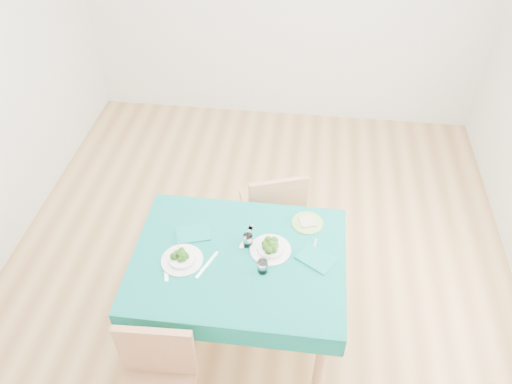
# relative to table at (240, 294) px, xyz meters

# --- Properties ---
(room_shell) EXTENTS (4.02, 4.52, 2.73)m
(room_shell) POSITION_rel_table_xyz_m (0.05, 0.50, 0.97)
(room_shell) COLOR #9F7342
(room_shell) RESTS_ON ground
(table) EXTENTS (1.30, 0.99, 0.76)m
(table) POSITION_rel_table_xyz_m (0.00, 0.00, 0.00)
(table) COLOR #09665E
(table) RESTS_ON ground
(chair_far) EXTENTS (0.56, 0.58, 1.07)m
(chair_far) POSITION_rel_table_xyz_m (0.13, 0.82, 0.15)
(chair_far) COLOR #AB7650
(chair_far) RESTS_ON ground
(bowl_near) EXTENTS (0.26, 0.26, 0.08)m
(bowl_near) POSITION_rel_table_xyz_m (-0.34, -0.07, 0.42)
(bowl_near) COLOR white
(bowl_near) RESTS_ON table
(bowl_far) EXTENTS (0.26, 0.26, 0.08)m
(bowl_far) POSITION_rel_table_xyz_m (0.19, 0.08, 0.42)
(bowl_far) COLOR white
(bowl_far) RESTS_ON table
(fork_near) EXTENTS (0.07, 0.16, 0.00)m
(fork_near) POSITION_rel_table_xyz_m (-0.41, -0.16, 0.38)
(fork_near) COLOR silver
(fork_near) RESTS_ON table
(knife_near) EXTENTS (0.11, 0.22, 0.00)m
(knife_near) POSITION_rel_table_xyz_m (-0.18, -0.08, 0.38)
(knife_near) COLOR silver
(knife_near) RESTS_ON table
(fork_far) EXTENTS (0.06, 0.20, 0.00)m
(fork_far) POSITION_rel_table_xyz_m (0.02, 0.17, 0.38)
(fork_far) COLOR silver
(fork_far) RESTS_ON table
(knife_far) EXTENTS (0.05, 0.23, 0.00)m
(knife_far) POSITION_rel_table_xyz_m (0.45, 0.10, 0.38)
(knife_far) COLOR silver
(knife_far) RESTS_ON table
(napkin_near) EXTENTS (0.25, 0.21, 0.01)m
(napkin_near) POSITION_rel_table_xyz_m (-0.32, 0.16, 0.39)
(napkin_near) COLOR #0D7167
(napkin_near) RESTS_ON table
(napkin_far) EXTENTS (0.27, 0.24, 0.01)m
(napkin_far) POSITION_rel_table_xyz_m (0.47, 0.04, 0.39)
(napkin_far) COLOR #0D7167
(napkin_far) RESTS_ON table
(tumbler_center) EXTENTS (0.06, 0.06, 0.08)m
(tumbler_center) POSITION_rel_table_xyz_m (0.04, 0.11, 0.42)
(tumbler_center) COLOR white
(tumbler_center) RESTS_ON table
(tumbler_side) EXTENTS (0.06, 0.06, 0.08)m
(tumbler_side) POSITION_rel_table_xyz_m (0.16, -0.09, 0.42)
(tumbler_side) COLOR white
(tumbler_side) RESTS_ON table
(side_plate) EXTENTS (0.20, 0.20, 0.01)m
(side_plate) POSITION_rel_table_xyz_m (0.41, 0.34, 0.38)
(side_plate) COLOR #8CBF5D
(side_plate) RESTS_ON table
(bread_slice) EXTENTS (0.13, 0.13, 0.01)m
(bread_slice) POSITION_rel_table_xyz_m (0.41, 0.34, 0.40)
(bread_slice) COLOR beige
(bread_slice) RESTS_ON side_plate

